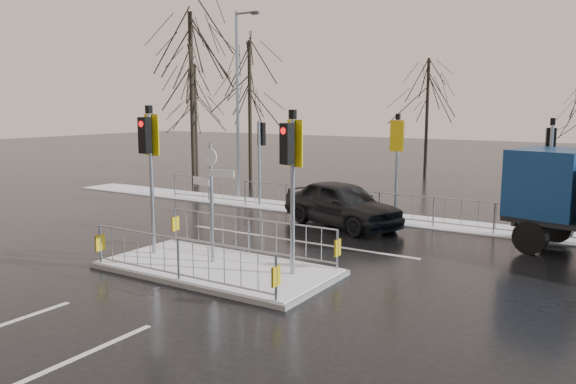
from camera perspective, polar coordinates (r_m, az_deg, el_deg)
The scene contains 11 objects.
ground at distance 14.44m, azimuth -7.22°, elevation -7.96°, with size 120.00×120.00×0.00m, color black.
snow_verge at distance 21.58m, azimuth 7.40°, elevation -2.33°, with size 30.00×2.00×0.04m, color white.
lane_markings at distance 14.20m, azimuth -8.09°, elevation -8.25°, with size 8.00×11.38×0.01m.
traffic_island at distance 14.35m, azimuth -7.26°, elevation -6.44°, with size 6.00×3.04×4.15m.
far_kerb_fixtures at distance 20.84m, azimuth 7.60°, elevation 0.06°, with size 18.00×0.65×3.83m.
car_far_lane at distance 19.50m, azimuth 5.50°, elevation -1.17°, with size 1.87×4.65×1.58m, color black.
tree_near_a at distance 29.10m, azimuth -9.80°, elevation 12.50°, with size 4.75×4.75×8.97m.
tree_near_b at distance 28.65m, azimuth -3.92°, elevation 10.73°, with size 4.00×4.00×7.55m.
tree_near_c at distance 32.23m, azimuth -9.41°, elevation 9.26°, with size 3.50×3.50×6.61m.
tree_far_a at distance 34.42m, azimuth 14.00°, elevation 9.62°, with size 3.75×3.75×7.08m.
street_lamp_left at distance 25.29m, azimuth -5.04°, elevation 9.50°, with size 1.25×0.18×8.20m.
Camera 1 is at (8.82, -10.66, 4.12)m, focal length 35.00 mm.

